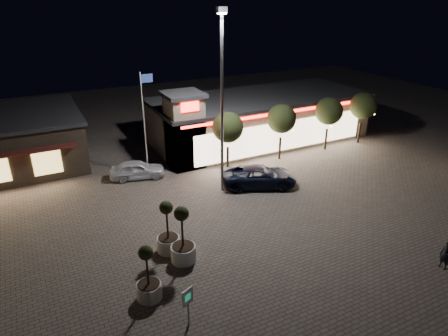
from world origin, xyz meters
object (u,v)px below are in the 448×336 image
white_sedan (137,169)px  planter_left (168,236)px  pedestrian (446,255)px  planter_mid (149,282)px  valet_sign (188,300)px  pickup_truck (259,176)px

white_sedan → planter_left: size_ratio=1.33×
pedestrian → planter_left: bearing=-129.9°
planter_mid → valet_sign: (1.04, -2.29, 0.40)m
planter_mid → pickup_truck: bearing=35.8°
planter_mid → valet_sign: bearing=-65.6°
planter_mid → valet_sign: planter_mid is taller
planter_left → valet_sign: planter_left is taller
planter_mid → pedestrian: bearing=-18.4°
pedestrian → pickup_truck: bearing=-171.3°
white_sedan → planter_left: 10.08m
planter_left → planter_mid: planter_left is taller
pedestrian → planter_mid: 15.10m
pickup_truck → pedestrian: size_ratio=3.45×
white_sedan → planter_left: (-1.04, -10.02, 0.25)m
pedestrian → white_sedan: bearing=-155.1°
pickup_truck → pedestrian: 13.03m
pedestrian → planter_mid: (-14.33, 4.76, 0.11)m
valet_sign → pedestrian: bearing=-10.5°
pickup_truck → pedestrian: (3.56, -12.54, 0.03)m
white_sedan → planter_left: planter_left is taller
white_sedan → pedestrian: 21.15m
pickup_truck → valet_sign: size_ratio=2.93×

